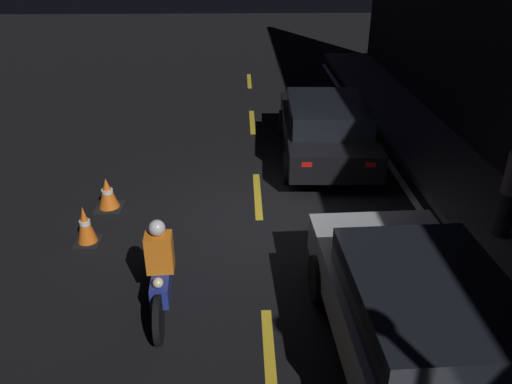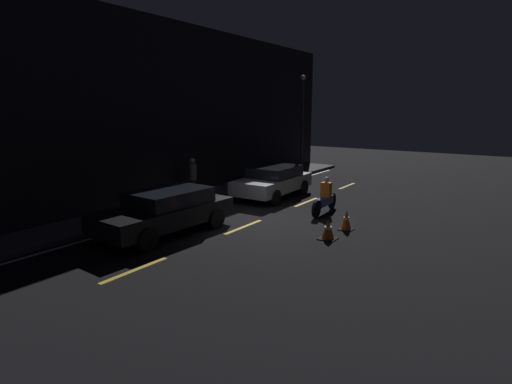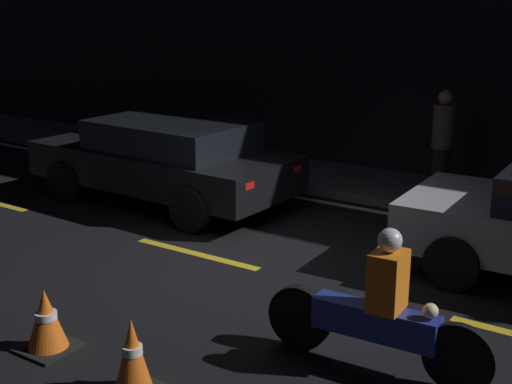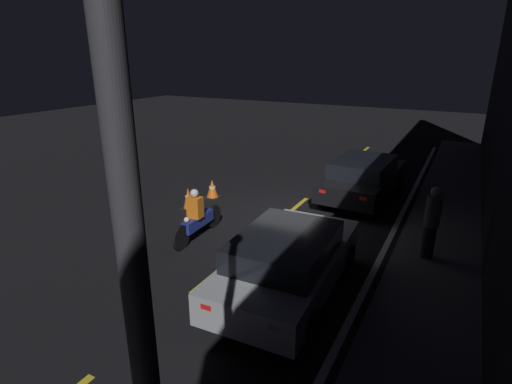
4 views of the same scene
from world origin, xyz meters
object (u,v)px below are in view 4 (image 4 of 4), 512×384
(van_black, at_px, (363,176))
(street_lamp, at_px, (143,348))
(traffic_cone_mid, at_px, (188,198))
(pedestrian, at_px, (431,222))
(hatchback_silver, at_px, (288,260))
(traffic_cone_near, at_px, (212,189))
(motorcycle, at_px, (198,218))

(van_black, height_order, street_lamp, street_lamp)
(traffic_cone_mid, xyz_separation_m, pedestrian, (0.20, 7.05, 0.70))
(van_black, distance_m, traffic_cone_mid, 5.85)
(hatchback_silver, distance_m, traffic_cone_near, 6.19)
(van_black, relative_size, traffic_cone_mid, 6.63)
(hatchback_silver, bearing_deg, street_lamp, -166.81)
(hatchback_silver, height_order, traffic_cone_mid, hatchback_silver)
(van_black, height_order, traffic_cone_near, van_black)
(van_black, xyz_separation_m, hatchback_silver, (6.49, 0.08, -0.00))
(hatchback_silver, relative_size, traffic_cone_near, 6.84)
(van_black, xyz_separation_m, traffic_cone_near, (2.37, -4.51, -0.45))
(hatchback_silver, bearing_deg, traffic_cone_near, 45.84)
(van_black, distance_m, street_lamp, 12.20)
(van_black, distance_m, motorcycle, 6.03)
(hatchback_silver, xyz_separation_m, traffic_cone_near, (-4.12, -4.60, -0.45))
(traffic_cone_near, bearing_deg, van_black, 117.74)
(traffic_cone_mid, relative_size, pedestrian, 0.40)
(pedestrian, distance_m, street_lamp, 8.39)
(traffic_cone_mid, bearing_deg, traffic_cone_near, 176.05)
(hatchback_silver, height_order, traffic_cone_near, hatchback_silver)
(van_black, bearing_deg, traffic_cone_near, 119.91)
(traffic_cone_near, relative_size, traffic_cone_mid, 0.91)
(motorcycle, distance_m, traffic_cone_near, 3.17)
(street_lamp, bearing_deg, traffic_cone_mid, -143.21)
(hatchback_silver, xyz_separation_m, motorcycle, (-1.31, -3.15, -0.19))
(pedestrian, height_order, street_lamp, street_lamp)
(pedestrian, xyz_separation_m, street_lamp, (8.04, -0.88, 2.20))
(pedestrian, bearing_deg, traffic_cone_mid, -91.62)
(pedestrian, bearing_deg, traffic_cone_near, -101.52)
(van_black, relative_size, pedestrian, 2.64)
(traffic_cone_near, height_order, street_lamp, street_lamp)
(van_black, relative_size, traffic_cone_near, 7.26)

